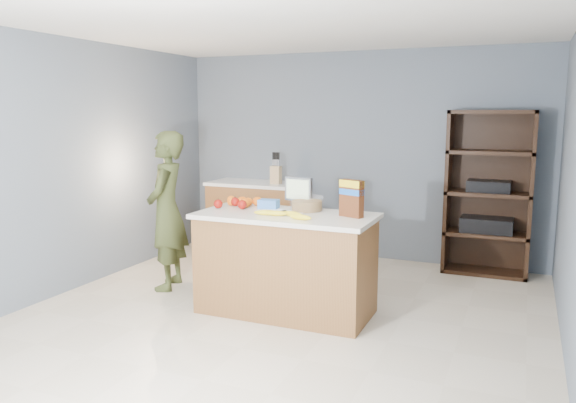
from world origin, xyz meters
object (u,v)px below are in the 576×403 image
at_px(counter_peninsula, 286,267).
at_px(cereal_box, 352,196).
at_px(person, 167,211).
at_px(shelving_unit, 488,196).
at_px(tv, 298,191).

relative_size(counter_peninsula, cereal_box, 4.97).
height_order(counter_peninsula, cereal_box, cereal_box).
distance_m(person, cereal_box, 1.98).
relative_size(counter_peninsula, shelving_unit, 0.87).
xyz_separation_m(counter_peninsula, cereal_box, (0.57, 0.08, 0.67)).
xyz_separation_m(person, cereal_box, (1.96, -0.12, 0.29)).
xyz_separation_m(shelving_unit, person, (-2.94, -1.85, -0.07)).
relative_size(person, cereal_box, 5.08).
xyz_separation_m(shelving_unit, cereal_box, (-0.98, -1.97, 0.22)).
relative_size(person, tv, 5.66).
bearing_deg(cereal_box, person, 176.59).
height_order(counter_peninsula, shelving_unit, shelving_unit).
distance_m(counter_peninsula, person, 1.45).
relative_size(shelving_unit, tv, 6.38).
bearing_deg(person, tv, 78.06).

